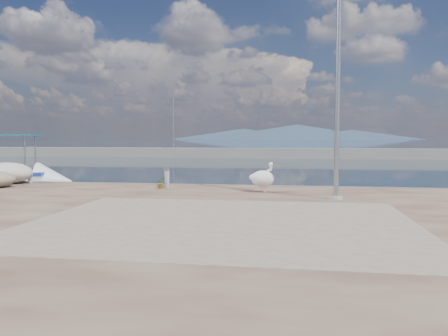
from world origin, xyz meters
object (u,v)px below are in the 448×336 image
boat_left (3,179)px  bollard_near (167,177)px  lamp_post (337,96)px  pelican (263,178)px

boat_left → bollard_near: bearing=-38.5°
boat_left → lamp_post: (17.01, -7.20, 3.56)m
pelican → boat_left: bearing=166.3°
lamp_post → boat_left: bearing=157.0°
lamp_post → bollard_near: 7.25m
pelican → lamp_post: (2.43, -1.39, 2.78)m
boat_left → pelican: (14.58, -5.82, 0.78)m
boat_left → bollard_near: (10.73, -4.99, 0.68)m
boat_left → lamp_post: lamp_post is taller
pelican → bollard_near: pelican is taller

